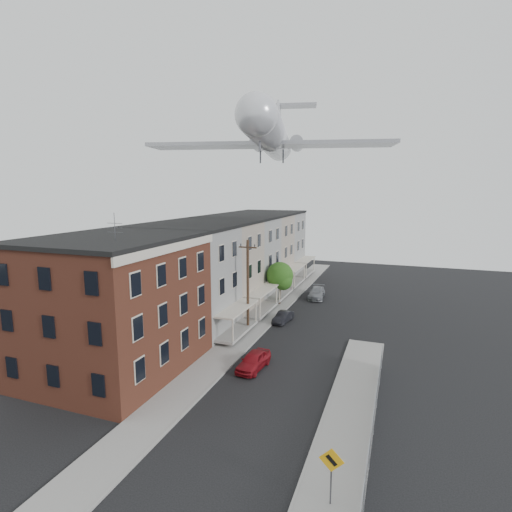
{
  "coord_description": "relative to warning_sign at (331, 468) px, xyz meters",
  "views": [
    {
      "loc": [
        7.82,
        -16.56,
        13.63
      ],
      "look_at": [
        -0.66,
        6.71,
        9.52
      ],
      "focal_mm": 28.0,
      "sensor_mm": 36.0,
      "label": 1
    }
  ],
  "objects": [
    {
      "name": "ground",
      "position": [
        -5.6,
        1.03,
        -1.88
      ],
      "size": [
        120.0,
        120.0,
        0.0
      ],
      "primitive_type": "plane",
      "color": "black",
      "rests_on": "ground"
    },
    {
      "name": "row_house_d",
      "position": [
        -17.56,
        38.53,
        3.25
      ],
      "size": [
        11.98,
        7.0,
        10.3
      ],
      "color": "gray",
      "rests_on": "ground"
    },
    {
      "name": "curb_right",
      "position": [
        -1.55,
        7.03,
        -1.81
      ],
      "size": [
        0.15,
        26.0,
        0.14
      ],
      "primitive_type": "cube",
      "color": "gray",
      "rests_on": "ground"
    },
    {
      "name": "sidewalk_left",
      "position": [
        -11.1,
        25.03,
        -1.82
      ],
      "size": [
        3.0,
        62.0,
        0.12
      ],
      "primitive_type": "cube",
      "color": "gray",
      "rests_on": "ground"
    },
    {
      "name": "car_far",
      "position": [
        -7.4,
        33.49,
        -1.21
      ],
      "size": [
        2.35,
        4.83,
        1.36
      ],
      "primitive_type": "imported",
      "rotation": [
        0.0,
        0.0,
        0.1
      ],
      "color": "slate",
      "rests_on": "ground"
    },
    {
      "name": "car_mid",
      "position": [
        -8.79,
        22.94,
        -1.33
      ],
      "size": [
        1.6,
        3.49,
        1.11
      ],
      "primitive_type": "imported",
      "rotation": [
        0.0,
        0.0,
        -0.13
      ],
      "color": "black",
      "rests_on": "ground"
    },
    {
      "name": "row_house_c",
      "position": [
        -17.56,
        31.53,
        3.25
      ],
      "size": [
        11.98,
        7.0,
        10.3
      ],
      "color": "slate",
      "rests_on": "ground"
    },
    {
      "name": "street_tree",
      "position": [
        -10.87,
        28.95,
        1.57
      ],
      "size": [
        3.22,
        3.2,
        5.2
      ],
      "color": "black",
      "rests_on": "ground"
    },
    {
      "name": "curb_left",
      "position": [
        -9.65,
        25.03,
        -1.81
      ],
      "size": [
        0.15,
        62.0,
        0.14
      ],
      "primitive_type": "cube",
      "color": "gray",
      "rests_on": "ground"
    },
    {
      "name": "row_house_e",
      "position": [
        -17.56,
        45.53,
        3.25
      ],
      "size": [
        11.98,
        7.0,
        10.3
      ],
      "color": "slate",
      "rests_on": "ground"
    },
    {
      "name": "corner_building",
      "position": [
        -17.6,
        8.03,
        3.28
      ],
      "size": [
        10.31,
        12.3,
        12.15
      ],
      "color": "#3E1B13",
      "rests_on": "ground"
    },
    {
      "name": "warning_sign",
      "position": [
        0.0,
        0.0,
        0.0
      ],
      "size": [
        1.1,
        0.11,
        2.8
      ],
      "color": "#515156",
      "rests_on": "ground"
    },
    {
      "name": "chainlink_fence",
      "position": [
        1.4,
        6.03,
        -0.89
      ],
      "size": [
        0.06,
        18.06,
        1.9
      ],
      "color": "gray",
      "rests_on": "ground"
    },
    {
      "name": "utility_pole",
      "position": [
        -11.2,
        19.03,
        2.79
      ],
      "size": [
        1.8,
        0.26,
        9.0
      ],
      "color": "black",
      "rests_on": "ground"
    },
    {
      "name": "car_near",
      "position": [
        -7.85,
        11.56,
        -1.21
      ],
      "size": [
        1.93,
        4.07,
        1.34
      ],
      "primitive_type": "imported",
      "rotation": [
        0.0,
        0.0,
        -0.09
      ],
      "color": "maroon",
      "rests_on": "ground"
    },
    {
      "name": "airplane",
      "position": [
        -10.39,
        23.59,
        16.97
      ],
      "size": [
        23.41,
        26.75,
        7.7
      ],
      "color": "silver",
      "rests_on": "ground"
    },
    {
      "name": "row_house_a",
      "position": [
        -17.56,
        17.53,
        3.25
      ],
      "size": [
        11.98,
        7.0,
        10.3
      ],
      "color": "slate",
      "rests_on": "ground"
    },
    {
      "name": "row_house_b",
      "position": [
        -17.56,
        24.53,
        3.25
      ],
      "size": [
        11.98,
        7.0,
        10.3
      ],
      "color": "gray",
      "rests_on": "ground"
    },
    {
      "name": "sidewalk_right",
      "position": [
        -0.1,
        7.03,
        -1.82
      ],
      "size": [
        3.0,
        26.0,
        0.12
      ],
      "primitive_type": "cube",
      "color": "gray",
      "rests_on": "ground"
    }
  ]
}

